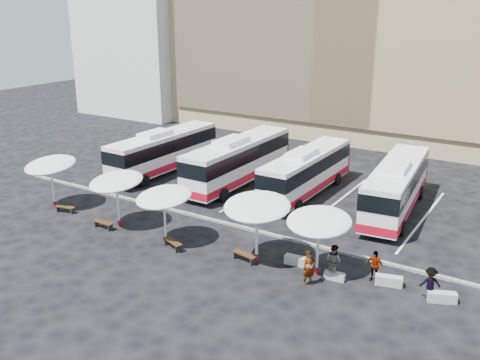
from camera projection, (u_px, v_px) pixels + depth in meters
The scene contains 26 objects.
ground at pixel (202, 222), 34.55m from camera, with size 120.00×120.00×0.00m, color black.
sandstone_building at pixel (377, 11), 56.19m from camera, with size 42.00×18.25×29.60m.
apartment_block at pixel (152, 39), 68.32m from camera, with size 14.00×14.00×18.00m, color silver.
curb_divider at pixel (207, 218), 34.93m from camera, with size 34.00×0.25×0.15m, color black.
bay_lines at pixel (264, 188), 40.98m from camera, with size 24.15×12.00×0.01m.
bus_0 at pixel (164, 150), 44.24m from camera, with size 2.84×11.52×3.64m.
bus_1 at pixel (238, 159), 41.34m from camera, with size 2.85×12.04×3.82m.
bus_2 at pixel (307, 171), 39.09m from camera, with size 2.64×11.08×3.51m.
bus_3 at pixel (396, 185), 35.73m from camera, with size 3.60×11.75×3.67m.
sunshade_0 at pixel (50, 165), 36.16m from camera, with size 3.48×3.52×3.57m.
sunshade_1 at pixel (116, 182), 33.03m from camera, with size 3.90×3.93×3.50m.
sunshade_2 at pixel (164, 197), 30.64m from camera, with size 3.99×4.02×3.40m.
sunshade_3 at pixel (257, 207), 28.33m from camera, with size 4.16×4.20×3.76m.
sunshade_4 at pixel (319, 222), 27.04m from camera, with size 3.75×3.79×3.48m.
wood_bench_0 at pixel (65, 208), 36.01m from camera, with size 1.48×0.69×0.44m.
wood_bench_1 at pixel (103, 223), 33.44m from camera, with size 1.49×0.42×0.45m.
wood_bench_2 at pixel (173, 243), 30.71m from camera, with size 1.60×0.94×0.48m.
wood_bench_3 at pixel (244, 255), 29.18m from camera, with size 1.59×0.66×0.47m.
conc_bench_0 at pixel (297, 261), 28.86m from camera, with size 1.30×0.43×0.49m, color gray.
conc_bench_1 at pixel (335, 276), 27.31m from camera, with size 1.06×0.35×0.40m, color gray.
conc_bench_2 at pixel (389, 281), 26.75m from camera, with size 1.34×0.45×0.50m, color gray.
conc_bench_3 at pixel (442, 297), 25.27m from camera, with size 1.33×0.44×0.50m, color gray.
passenger_0 at pixel (309, 268), 26.57m from camera, with size 0.69×0.45×1.88m, color black.
passenger_1 at pixel (334, 261), 27.33m from camera, with size 0.89×0.69×1.82m, color black.
passenger_2 at pixel (374, 266), 27.04m from camera, with size 0.97×0.40×1.66m, color black.
passenger_3 at pixel (430, 283), 25.41m from camera, with size 1.05×0.60×1.62m, color black.
Camera 1 is at (19.01, -25.76, 13.49)m, focal length 40.00 mm.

